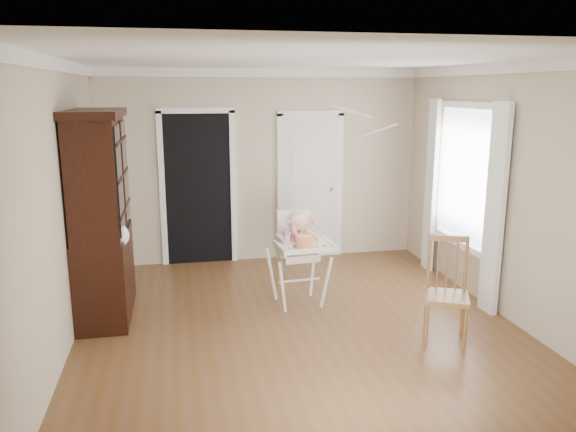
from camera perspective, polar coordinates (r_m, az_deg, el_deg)
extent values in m
plane|color=brown|center=(5.96, 1.16, -11.23)|extent=(5.00, 5.00, 0.00)
plane|color=white|center=(5.45, 1.29, 15.69)|extent=(5.00, 5.00, 0.00)
plane|color=#C2B097|center=(7.97, -2.68, 5.04)|extent=(4.50, 0.00, 4.50)
plane|color=#C2B097|center=(5.52, -22.22, 0.61)|extent=(0.00, 5.00, 5.00)
plane|color=#C2B097|center=(6.41, 21.27, 2.27)|extent=(0.00, 5.00, 5.00)
cube|color=black|center=(7.92, -9.10, 2.64)|extent=(0.90, 0.03, 2.10)
cube|color=white|center=(7.91, -12.65, 2.48)|extent=(0.08, 0.05, 2.18)
cube|color=white|center=(7.95, -5.57, 2.78)|extent=(0.08, 0.05, 2.18)
cube|color=white|center=(7.80, -9.38, 10.54)|extent=(1.06, 0.05, 0.08)
cube|color=white|center=(8.13, 2.26, 2.88)|extent=(0.80, 0.05, 2.05)
cube|color=white|center=(8.04, -0.81, 2.78)|extent=(0.08, 0.05, 2.13)
cube|color=white|center=(8.25, 5.22, 2.98)|extent=(0.08, 0.05, 2.13)
sphere|color=gold|center=(8.18, 4.49, 2.73)|extent=(0.06, 0.06, 0.06)
cube|color=white|center=(7.07, 17.72, 3.86)|extent=(0.02, 1.20, 1.60)
cube|color=white|center=(6.99, 18.05, 10.67)|extent=(0.06, 1.36, 0.08)
cube|color=white|center=(6.41, 20.28, 0.53)|extent=(0.08, 0.28, 2.30)
cube|color=white|center=(7.76, 14.32, 2.94)|extent=(0.08, 0.28, 2.30)
cylinder|color=white|center=(6.20, -0.57, -7.34)|extent=(0.12, 0.14, 0.63)
cylinder|color=white|center=(6.35, 3.88, -6.88)|extent=(0.14, 0.12, 0.63)
cylinder|color=white|center=(6.62, -1.68, -6.01)|extent=(0.14, 0.12, 0.63)
cylinder|color=white|center=(6.76, 2.51, -5.61)|extent=(0.12, 0.14, 0.63)
cylinder|color=white|center=(6.43, 1.18, -6.55)|extent=(0.49, 0.07, 0.03)
cube|color=white|center=(6.39, 1.05, -3.98)|extent=(0.43, 0.42, 0.08)
cube|color=white|center=(6.29, -0.69, -3.02)|extent=(0.07, 0.36, 0.19)
cube|color=white|center=(6.41, 2.77, -2.74)|extent=(0.07, 0.36, 0.19)
cube|color=white|center=(6.48, 0.58, -1.39)|extent=(0.41, 0.10, 0.47)
cube|color=white|center=(6.11, 1.77, -3.16)|extent=(0.63, 0.47, 0.03)
cube|color=white|center=(5.91, 2.40, -3.49)|extent=(0.59, 0.08, 0.04)
ellipsoid|color=beige|center=(6.37, 0.97, -2.56)|extent=(0.24, 0.20, 0.28)
sphere|color=beige|center=(6.31, 0.98, -0.55)|extent=(0.21, 0.21, 0.20)
sphere|color=red|center=(6.30, 1.14, -2.18)|extent=(0.14, 0.14, 0.14)
sphere|color=red|center=(6.23, 0.99, -1.16)|extent=(0.07, 0.07, 0.07)
sphere|color=red|center=(6.29, 2.63, -0.67)|extent=(0.07, 0.07, 0.07)
cylinder|color=silver|center=(6.06, 1.73, -3.11)|extent=(0.27, 0.27, 0.01)
cylinder|color=red|center=(6.04, 1.74, -2.55)|extent=(0.21, 0.21, 0.12)
cylinder|color=#F2E08C|center=(6.01, 2.00, -2.10)|extent=(0.09, 0.09, 0.02)
cylinder|color=pink|center=(6.13, -0.16, -2.38)|extent=(0.07, 0.07, 0.12)
cylinder|color=#8B5EA5|center=(6.11, -0.16, -1.70)|extent=(0.08, 0.08, 0.03)
cone|color=#8B5EA5|center=(6.10, -0.16, -1.36)|extent=(0.03, 0.03, 0.04)
cube|color=black|center=(6.43, -18.05, -5.63)|extent=(0.51, 1.23, 0.92)
cube|color=black|center=(6.19, -18.73, 3.91)|extent=(0.47, 1.23, 1.23)
cube|color=black|center=(5.85, -16.71, 3.58)|extent=(0.02, 0.53, 1.08)
cube|color=black|center=(6.46, -16.23, 4.43)|extent=(0.02, 0.53, 1.08)
cube|color=black|center=(6.13, -19.17, 9.80)|extent=(0.55, 1.32, 0.08)
ellipsoid|color=white|center=(5.92, -16.80, -1.92)|extent=(0.21, 0.16, 0.23)
cube|color=brown|center=(5.72, 15.78, -7.97)|extent=(0.55, 0.55, 0.05)
cylinder|color=brown|center=(5.62, 13.89, -10.65)|extent=(0.04, 0.04, 0.45)
cylinder|color=brown|center=(5.65, 17.56, -10.79)|extent=(0.04, 0.04, 0.45)
cylinder|color=brown|center=(5.95, 13.84, -9.30)|extent=(0.04, 0.04, 0.45)
cylinder|color=brown|center=(5.97, 17.30, -9.44)|extent=(0.04, 0.04, 0.45)
cylinder|color=brown|center=(5.79, 14.11, -4.58)|extent=(0.04, 0.04, 0.57)
cylinder|color=brown|center=(5.82, 17.63, -4.74)|extent=(0.04, 0.04, 0.57)
cube|color=brown|center=(5.73, 16.03, -2.21)|extent=(0.36, 0.19, 0.06)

